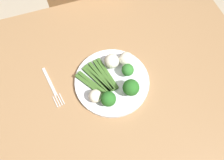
{
  "coord_description": "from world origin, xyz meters",
  "views": [
    {
      "loc": [
        0.06,
        0.32,
        1.45
      ],
      "look_at": [
        -0.05,
        0.01,
        0.77
      ],
      "focal_mm": 35.23,
      "sensor_mm": 36.0,
      "label": 1
    }
  ],
  "objects_px": {
    "broccoli_left": "(128,71)",
    "cauliflower_right": "(112,61)",
    "fork": "(52,87)",
    "cauliflower_back": "(95,96)",
    "dining_table": "(99,97)",
    "plate": "(112,82)",
    "broccoli_front": "(108,99)",
    "cauliflower_mid": "(126,59)",
    "asparagus_bundle": "(98,79)",
    "broccoli_back_right": "(131,88)",
    "chair": "(92,13)"
  },
  "relations": [
    {
      "from": "broccoli_left",
      "to": "cauliflower_right",
      "type": "xyz_separation_m",
      "value": [
        0.04,
        -0.06,
        -0.0
      ]
    },
    {
      "from": "fork",
      "to": "cauliflower_back",
      "type": "bearing_deg",
      "value": 43.5
    },
    {
      "from": "dining_table",
      "to": "plate",
      "type": "bearing_deg",
      "value": 171.91
    },
    {
      "from": "cauliflower_right",
      "to": "fork",
      "type": "xyz_separation_m",
      "value": [
        0.22,
        0.01,
        -0.04
      ]
    },
    {
      "from": "cauliflower_back",
      "to": "fork",
      "type": "relative_size",
      "value": 0.27
    },
    {
      "from": "broccoli_front",
      "to": "cauliflower_back",
      "type": "relative_size",
      "value": 1.39
    },
    {
      "from": "cauliflower_mid",
      "to": "cauliflower_right",
      "type": "bearing_deg",
      "value": -7.37
    },
    {
      "from": "cauliflower_right",
      "to": "dining_table",
      "type": "bearing_deg",
      "value": 36.98
    },
    {
      "from": "asparagus_bundle",
      "to": "broccoli_back_right",
      "type": "distance_m",
      "value": 0.12
    },
    {
      "from": "cauliflower_back",
      "to": "broccoli_back_right",
      "type": "bearing_deg",
      "value": 172.13
    },
    {
      "from": "broccoli_front",
      "to": "broccoli_left",
      "type": "relative_size",
      "value": 1.17
    },
    {
      "from": "asparagus_bundle",
      "to": "cauliflower_right",
      "type": "height_order",
      "value": "cauliflower_right"
    },
    {
      "from": "dining_table",
      "to": "fork",
      "type": "distance_m",
      "value": 0.2
    },
    {
      "from": "chair",
      "to": "plate",
      "type": "distance_m",
      "value": 0.62
    },
    {
      "from": "asparagus_bundle",
      "to": "dining_table",
      "type": "bearing_deg",
      "value": 122.95
    },
    {
      "from": "dining_table",
      "to": "broccoli_left",
      "type": "bearing_deg",
      "value": 178.22
    },
    {
      "from": "broccoli_back_right",
      "to": "cauliflower_mid",
      "type": "height_order",
      "value": "broccoli_back_right"
    },
    {
      "from": "broccoli_back_right",
      "to": "cauliflower_back",
      "type": "xyz_separation_m",
      "value": [
        0.12,
        -0.02,
        -0.02
      ]
    },
    {
      "from": "asparagus_bundle",
      "to": "cauliflower_back",
      "type": "height_order",
      "value": "cauliflower_back"
    },
    {
      "from": "dining_table",
      "to": "plate",
      "type": "height_order",
      "value": "plate"
    },
    {
      "from": "asparagus_bundle",
      "to": "cauliflower_mid",
      "type": "distance_m",
      "value": 0.12
    },
    {
      "from": "cauliflower_right",
      "to": "plate",
      "type": "bearing_deg",
      "value": 72.11
    },
    {
      "from": "chair",
      "to": "broccoli_back_right",
      "type": "distance_m",
      "value": 0.69
    },
    {
      "from": "dining_table",
      "to": "cauliflower_back",
      "type": "distance_m",
      "value": 0.17
    },
    {
      "from": "asparagus_bundle",
      "to": "cauliflower_mid",
      "type": "bearing_deg",
      "value": -95.94
    },
    {
      "from": "cauliflower_mid",
      "to": "cauliflower_back",
      "type": "bearing_deg",
      "value": 34.43
    },
    {
      "from": "plate",
      "to": "cauliflower_back",
      "type": "distance_m",
      "value": 0.09
    },
    {
      "from": "chair",
      "to": "broccoli_left",
      "type": "height_order",
      "value": "chair"
    },
    {
      "from": "broccoli_left",
      "to": "fork",
      "type": "height_order",
      "value": "broccoli_left"
    },
    {
      "from": "broccoli_front",
      "to": "cauliflower_back",
      "type": "xyz_separation_m",
      "value": [
        0.04,
        -0.03,
        -0.01
      ]
    },
    {
      "from": "broccoli_back_right",
      "to": "broccoli_left",
      "type": "bearing_deg",
      "value": -102.78
    },
    {
      "from": "plate",
      "to": "broccoli_front",
      "type": "distance_m",
      "value": 0.09
    },
    {
      "from": "dining_table",
      "to": "chair",
      "type": "height_order",
      "value": "chair"
    },
    {
      "from": "cauliflower_mid",
      "to": "chair",
      "type": "bearing_deg",
      "value": -89.71
    },
    {
      "from": "broccoli_left",
      "to": "cauliflower_mid",
      "type": "height_order",
      "value": "broccoli_left"
    },
    {
      "from": "plate",
      "to": "cauliflower_mid",
      "type": "height_order",
      "value": "cauliflower_mid"
    },
    {
      "from": "plate",
      "to": "fork",
      "type": "bearing_deg",
      "value": -13.7
    },
    {
      "from": "plate",
      "to": "cauliflower_back",
      "type": "height_order",
      "value": "cauliflower_back"
    },
    {
      "from": "plate",
      "to": "cauliflower_back",
      "type": "bearing_deg",
      "value": 31.68
    },
    {
      "from": "asparagus_bundle",
      "to": "cauliflower_back",
      "type": "distance_m",
      "value": 0.07
    },
    {
      "from": "dining_table",
      "to": "cauliflower_mid",
      "type": "relative_size",
      "value": 23.67
    },
    {
      "from": "chair",
      "to": "asparagus_bundle",
      "type": "bearing_deg",
      "value": 90.71
    },
    {
      "from": "broccoli_back_right",
      "to": "cauliflower_right",
      "type": "xyz_separation_m",
      "value": [
        0.02,
        -0.12,
        -0.01
      ]
    },
    {
      "from": "broccoli_left",
      "to": "broccoli_back_right",
      "type": "height_order",
      "value": "broccoli_back_right"
    },
    {
      "from": "dining_table",
      "to": "broccoli_front",
      "type": "bearing_deg",
      "value": 99.61
    },
    {
      "from": "broccoli_front",
      "to": "asparagus_bundle",
      "type": "bearing_deg",
      "value": -86.18
    },
    {
      "from": "plate",
      "to": "cauliflower_right",
      "type": "xyz_separation_m",
      "value": [
        -0.02,
        -0.06,
        0.03
      ]
    },
    {
      "from": "dining_table",
      "to": "cauliflower_mid",
      "type": "distance_m",
      "value": 0.21
    },
    {
      "from": "dining_table",
      "to": "plate",
      "type": "relative_size",
      "value": 4.54
    },
    {
      "from": "broccoli_back_right",
      "to": "chair",
      "type": "bearing_deg",
      "value": -92.24
    }
  ]
}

